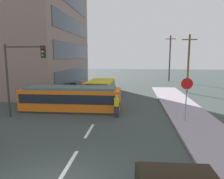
% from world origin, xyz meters
% --- Properties ---
extents(ground_plane, '(120.00, 120.00, 0.00)m').
position_xyz_m(ground_plane, '(0.00, 10.00, 0.00)').
color(ground_plane, '#37413D').
extents(sidewalk_curb_right, '(3.20, 36.00, 0.14)m').
position_xyz_m(sidewalk_curb_right, '(6.80, 6.00, 0.07)').
color(sidewalk_curb_right, '#9A8F99').
rests_on(sidewalk_curb_right, ground).
extents(lane_stripe_1, '(0.16, 2.40, 0.01)m').
position_xyz_m(lane_stripe_1, '(0.00, 2.00, 0.01)').
color(lane_stripe_1, silver).
rests_on(lane_stripe_1, ground).
extents(lane_stripe_2, '(0.16, 2.40, 0.01)m').
position_xyz_m(lane_stripe_2, '(0.00, 6.00, 0.01)').
color(lane_stripe_2, silver).
rests_on(lane_stripe_2, ground).
extents(lane_stripe_3, '(0.16, 2.40, 0.01)m').
position_xyz_m(lane_stripe_3, '(0.00, 16.66, 0.01)').
color(lane_stripe_3, silver).
rests_on(lane_stripe_3, ground).
extents(lane_stripe_4, '(0.16, 2.40, 0.01)m').
position_xyz_m(lane_stripe_4, '(0.00, 22.66, 0.01)').
color(lane_stripe_4, silver).
rests_on(lane_stripe_4, ground).
extents(corner_building, '(17.62, 16.98, 19.20)m').
position_xyz_m(corner_building, '(-14.09, 21.58, 9.60)').
color(corner_building, gray).
rests_on(corner_building, ground).
extents(streetcar_tram, '(8.03, 2.61, 1.99)m').
position_xyz_m(streetcar_tram, '(-2.49, 10.66, 1.03)').
color(streetcar_tram, orange).
rests_on(streetcar_tram, ground).
extents(city_bus, '(2.67, 5.13, 1.88)m').
position_xyz_m(city_bus, '(-0.90, 16.12, 1.07)').
color(city_bus, gold).
rests_on(city_bus, ground).
extents(pedestrian_crossing, '(0.47, 0.36, 1.67)m').
position_xyz_m(pedestrian_crossing, '(1.40, 8.98, 0.94)').
color(pedestrian_crossing, '#232F46').
rests_on(pedestrian_crossing, ground).
extents(parked_sedan_mid, '(2.06, 4.13, 1.19)m').
position_xyz_m(parked_sedan_mid, '(-5.36, 14.62, 0.62)').
color(parked_sedan_mid, beige).
rests_on(parked_sedan_mid, ground).
extents(parked_sedan_far, '(2.06, 4.15, 1.19)m').
position_xyz_m(parked_sedan_far, '(-5.27, 20.55, 0.62)').
color(parked_sedan_far, maroon).
rests_on(parked_sedan_far, ground).
extents(stop_sign, '(0.76, 0.07, 2.88)m').
position_xyz_m(stop_sign, '(6.11, 8.29, 2.19)').
color(stop_sign, gray).
rests_on(stop_sign, sidewalk_curb_right).
extents(traffic_light_mast, '(3.01, 0.33, 5.29)m').
position_xyz_m(traffic_light_mast, '(-5.32, 8.34, 3.70)').
color(traffic_light_mast, '#333333').
rests_on(traffic_light_mast, ground).
extents(utility_pole_mid, '(1.80, 0.24, 7.02)m').
position_xyz_m(utility_pole_mid, '(9.14, 20.48, 3.68)').
color(utility_pole_mid, brown).
rests_on(utility_pole_mid, ground).
extents(utility_pole_far, '(1.80, 0.24, 8.11)m').
position_xyz_m(utility_pole_far, '(8.98, 33.04, 4.23)').
color(utility_pole_far, '#553337').
rests_on(utility_pole_far, ground).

